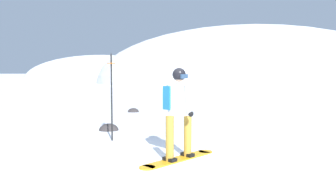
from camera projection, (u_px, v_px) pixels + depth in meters
name	position (u px, v px, depth m)	size (l,w,h in m)	color
ground_plane	(162.00, 158.00, 6.25)	(300.00, 300.00, 0.00)	white
ridge_peak_main	(246.00, 82.00, 46.68)	(41.86, 37.67, 15.43)	white
ridge_peak_far	(102.00, 79.00, 63.23)	(28.13, 25.32, 9.12)	white
snowboarder_main	(178.00, 111.00, 6.11)	(1.41, 1.36, 1.71)	orange
piste_marker_near	(112.00, 91.00, 7.74)	(0.20, 0.20, 2.09)	black
rock_dark	(133.00, 112.00, 13.17)	(0.45, 0.38, 0.31)	#383333
rock_mid	(109.00, 130.00, 9.16)	(0.54, 0.46, 0.38)	#383333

